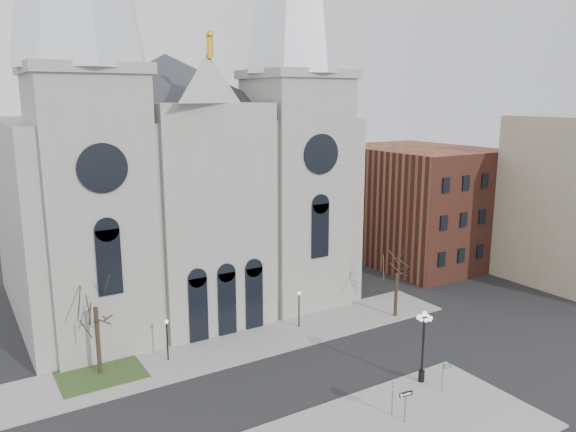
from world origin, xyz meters
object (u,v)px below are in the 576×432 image
one_way_sign (405,400)px  street_name_sign (444,374)px  stop_sign (393,391)px  globe_lamp (423,337)px

one_way_sign → street_name_sign: one_way_sign is taller
one_way_sign → street_name_sign: (4.89, 1.42, -0.24)m
stop_sign → one_way_sign: stop_sign is taller
one_way_sign → street_name_sign: bearing=24.6°
stop_sign → one_way_sign: bearing=-99.8°
stop_sign → street_name_sign: (5.02, 0.41, -0.45)m
globe_lamp → street_name_sign: size_ratio=2.59×
one_way_sign → stop_sign: bearing=106.0°
globe_lamp → one_way_sign: bearing=-145.3°
globe_lamp → one_way_sign: globe_lamp is taller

